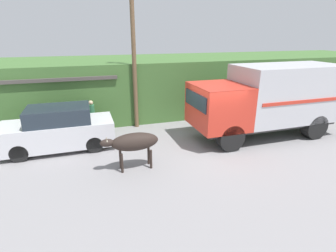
{
  "coord_description": "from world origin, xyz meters",
  "views": [
    {
      "loc": [
        -4.62,
        -8.93,
        4.52
      ],
      "look_at": [
        -1.76,
        -0.01,
        1.21
      ],
      "focal_mm": 28.0,
      "sensor_mm": 36.0,
      "label": 1
    }
  ],
  "objects_px": {
    "utility_pole": "(134,55)",
    "brown_cow": "(134,142)",
    "pedestrian_on_hill": "(92,115)",
    "parked_suv": "(58,129)",
    "cargo_truck": "(271,98)"
  },
  "relations": [
    {
      "from": "brown_cow",
      "to": "pedestrian_on_hill",
      "type": "xyz_separation_m",
      "value": [
        -1.22,
        4.17,
        -0.11
      ]
    },
    {
      "from": "cargo_truck",
      "to": "utility_pole",
      "type": "bearing_deg",
      "value": 150.74
    },
    {
      "from": "parked_suv",
      "to": "brown_cow",
      "type": "bearing_deg",
      "value": -43.39
    },
    {
      "from": "cargo_truck",
      "to": "pedestrian_on_hill",
      "type": "relative_size",
      "value": 4.4
    },
    {
      "from": "parked_suv",
      "to": "pedestrian_on_hill",
      "type": "height_order",
      "value": "parked_suv"
    },
    {
      "from": "brown_cow",
      "to": "parked_suv",
      "type": "distance_m",
      "value": 3.68
    },
    {
      "from": "utility_pole",
      "to": "brown_cow",
      "type": "bearing_deg",
      "value": -102.34
    },
    {
      "from": "cargo_truck",
      "to": "pedestrian_on_hill",
      "type": "distance_m",
      "value": 8.29
    },
    {
      "from": "brown_cow",
      "to": "parked_suv",
      "type": "bearing_deg",
      "value": 120.83
    },
    {
      "from": "parked_suv",
      "to": "pedestrian_on_hill",
      "type": "distance_m",
      "value": 2.09
    },
    {
      "from": "brown_cow",
      "to": "pedestrian_on_hill",
      "type": "bearing_deg",
      "value": 92.18
    },
    {
      "from": "cargo_truck",
      "to": "brown_cow",
      "type": "bearing_deg",
      "value": -169.19
    },
    {
      "from": "parked_suv",
      "to": "utility_pole",
      "type": "height_order",
      "value": "utility_pole"
    },
    {
      "from": "cargo_truck",
      "to": "parked_suv",
      "type": "relative_size",
      "value": 1.59
    },
    {
      "from": "brown_cow",
      "to": "pedestrian_on_hill",
      "type": "distance_m",
      "value": 4.35
    }
  ]
}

